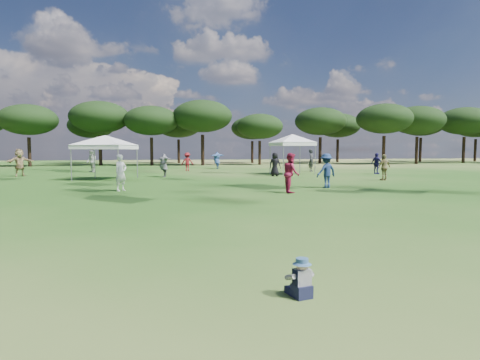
# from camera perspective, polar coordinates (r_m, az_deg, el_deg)

# --- Properties ---
(tree_line) EXTENTS (108.78, 17.63, 7.77)m
(tree_line) POSITION_cam_1_polar(r_m,az_deg,el_deg) (50.38, -6.72, 8.41)
(tree_line) COLOR black
(tree_line) RESTS_ON ground
(tent_left) EXTENTS (5.87, 5.87, 3.00)m
(tent_left) POSITION_cam_1_polar(r_m,az_deg,el_deg) (25.82, -18.63, 5.78)
(tent_left) COLOR gray
(tent_left) RESTS_ON ground
(tent_right) EXTENTS (5.36, 5.36, 3.25)m
(tent_right) POSITION_cam_1_polar(r_m,az_deg,el_deg) (29.87, 7.44, 6.23)
(tent_right) COLOR gray
(tent_right) RESTS_ON ground
(toddler) EXTENTS (0.36, 0.39, 0.49)m
(toddler) POSITION_cam_1_polar(r_m,az_deg,el_deg) (5.16, 8.66, -13.81)
(toddler) COLOR #161832
(toddler) RESTS_ON ground
(festival_crowd) EXTENTS (28.30, 23.07, 1.90)m
(festival_crowd) POSITION_cam_1_polar(r_m,az_deg,el_deg) (27.30, -10.90, 2.23)
(festival_crowd) COLOR navy
(festival_crowd) RESTS_ON ground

